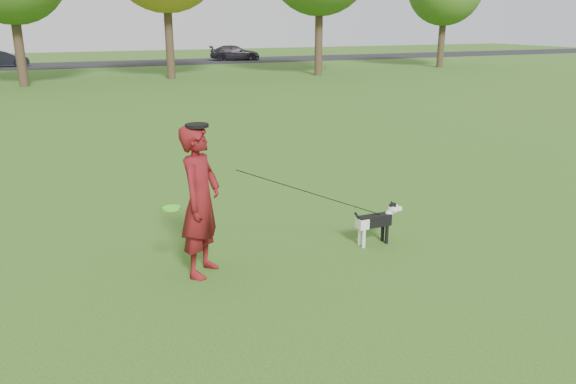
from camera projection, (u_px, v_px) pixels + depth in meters
name	position (u px, v px, depth m)	size (l,w,h in m)	color
ground	(283.00, 246.00, 8.67)	(120.00, 120.00, 0.00)	#285116
road	(83.00, 65.00, 43.75)	(120.00, 7.00, 0.02)	black
man	(200.00, 201.00, 7.45)	(0.75, 0.49, 2.07)	#610F0D
dog	(378.00, 219.00, 8.65)	(0.86, 0.17, 0.66)	black
car_mid	(2.00, 59.00, 41.44)	(1.23, 3.54, 1.17)	black
car_right	(235.00, 53.00, 48.28)	(1.74, 4.29, 1.24)	black
man_held_items	(306.00, 191.00, 7.99)	(3.42, 0.42, 1.63)	#40E81D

